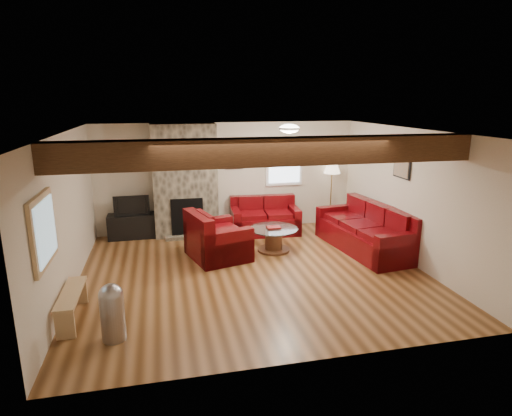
{
  "coord_description": "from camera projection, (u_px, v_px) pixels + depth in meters",
  "views": [
    {
      "loc": [
        -1.52,
        -6.95,
        3.02
      ],
      "look_at": [
        0.14,
        0.4,
        1.08
      ],
      "focal_mm": 30.0,
      "sensor_mm": 36.0,
      "label": 1
    }
  ],
  "objects": [
    {
      "name": "hatch_window",
      "position": [
        44.0,
        231.0,
        5.24
      ],
      "size": [
        0.08,
        1.0,
        0.9
      ],
      "primitive_type": null,
      "color": "tan",
      "rests_on": "room"
    },
    {
      "name": "coffee_table",
      "position": [
        274.0,
        239.0,
        8.68
      ],
      "size": [
        0.98,
        0.98,
        0.51
      ],
      "color": "#4C2A18",
      "rests_on": "floor"
    },
    {
      "name": "television",
      "position": [
        132.0,
        205.0,
        9.38
      ],
      "size": [
        0.76,
        0.1,
        0.44
      ],
      "primitive_type": "imported",
      "color": "black",
      "rests_on": "tv_cabinet"
    },
    {
      "name": "loveseat",
      "position": [
        265.0,
        216.0,
        9.81
      ],
      "size": [
        1.59,
        0.98,
        0.81
      ],
      "primitive_type": null,
      "rotation": [
        0.0,
        0.0,
        -0.06
      ],
      "color": "#480508",
      "rests_on": "floor"
    },
    {
      "name": "floor_lamp",
      "position": [
        332.0,
        171.0,
        10.26
      ],
      "size": [
        0.4,
        0.4,
        1.56
      ],
      "color": "#AE8F48",
      "rests_on": "floor"
    },
    {
      "name": "coal_bucket",
      "position": [
        218.0,
        237.0,
        9.13
      ],
      "size": [
        0.3,
        0.3,
        0.28
      ],
      "primitive_type": null,
      "color": "slate",
      "rests_on": "floor"
    },
    {
      "name": "armchair_red",
      "position": [
        218.0,
        235.0,
        8.27
      ],
      "size": [
        1.27,
        1.37,
        0.92
      ],
      "primitive_type": null,
      "rotation": [
        0.0,
        0.0,
        1.84
      ],
      "color": "#480508",
      "rests_on": "floor"
    },
    {
      "name": "oak_beam",
      "position": [
        272.0,
        152.0,
        5.89
      ],
      "size": [
        6.0,
        0.36,
        0.38
      ],
      "primitive_type": "cube",
      "color": "#341F0F",
      "rests_on": "room"
    },
    {
      "name": "room",
      "position": [
        253.0,
        205.0,
        7.34
      ],
      "size": [
        8.0,
        8.0,
        8.0
      ],
      "color": "#593517",
      "rests_on": "ground"
    },
    {
      "name": "pedal_bin",
      "position": [
        112.0,
        312.0,
        5.44
      ],
      "size": [
        0.38,
        0.38,
        0.77
      ],
      "primitive_type": null,
      "rotation": [
        0.0,
        0.0,
        -0.3
      ],
      "color": "#96969B",
      "rests_on": "floor"
    },
    {
      "name": "sofa_three",
      "position": [
        365.0,
        228.0,
        8.7
      ],
      "size": [
        1.28,
        2.49,
        0.92
      ],
      "primitive_type": null,
      "rotation": [
        0.0,
        0.0,
        -1.45
      ],
      "color": "#480508",
      "rests_on": "floor"
    },
    {
      "name": "artwork_back",
      "position": [
        234.0,
        158.0,
        9.82
      ],
      "size": [
        0.42,
        0.06,
        0.52
      ],
      "primitive_type": null,
      "color": "black",
      "rests_on": "room"
    },
    {
      "name": "ceiling_dome",
      "position": [
        289.0,
        130.0,
        8.08
      ],
      "size": [
        0.4,
        0.4,
        0.18
      ],
      "primitive_type": null,
      "color": "#EFE1CB",
      "rests_on": "room"
    },
    {
      "name": "back_window",
      "position": [
        284.0,
        163.0,
        10.11
      ],
      "size": [
        0.9,
        0.08,
        1.1
      ],
      "primitive_type": null,
      "color": "white",
      "rests_on": "room"
    },
    {
      "name": "tv_cabinet",
      "position": [
        133.0,
        226.0,
        9.5
      ],
      "size": [
        1.08,
        0.43,
        0.54
      ],
      "primitive_type": "cube",
      "color": "black",
      "rests_on": "floor"
    },
    {
      "name": "artwork_right",
      "position": [
        402.0,
        167.0,
        8.13
      ],
      "size": [
        0.06,
        0.55,
        0.42
      ],
      "primitive_type": null,
      "color": "black",
      "rests_on": "room"
    },
    {
      "name": "pine_bench",
      "position": [
        72.0,
        306.0,
        5.97
      ],
      "size": [
        0.26,
        1.11,
        0.42
      ],
      "primitive_type": null,
      "color": "tan",
      "rests_on": "floor"
    },
    {
      "name": "chimney_breast",
      "position": [
        185.0,
        182.0,
        9.48
      ],
      "size": [
        1.4,
        0.67,
        2.5
      ],
      "color": "#39342C",
      "rests_on": "floor"
    }
  ]
}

